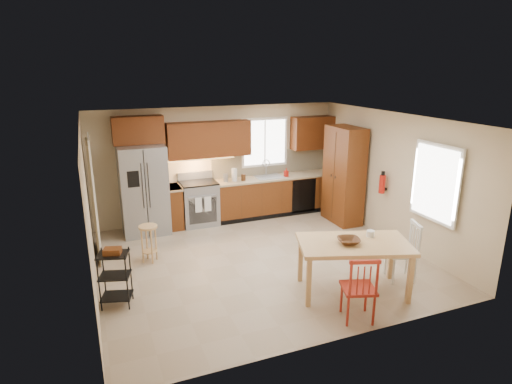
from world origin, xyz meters
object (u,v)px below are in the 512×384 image
(soap_bottle, at_px, (286,172))
(table_bowl, at_px, (348,244))
(chair_white, at_px, (402,252))
(table_jar, at_px, (370,235))
(pantry, at_px, (344,175))
(utility_cart, at_px, (115,279))
(bar_stool, at_px, (149,244))
(range_stove, at_px, (199,204))
(chair_red, at_px, (358,287))
(refrigerator, at_px, (144,190))
(fire_extinguisher, at_px, (382,184))
(dining_table, at_px, (353,268))

(soap_bottle, relative_size, table_bowl, 0.58)
(chair_white, bearing_deg, table_jar, 103.51)
(pantry, bearing_deg, utility_cart, -159.83)
(chair_white, relative_size, bar_stool, 1.44)
(range_stove, distance_m, chair_white, 4.36)
(table_bowl, height_order, utility_cart, table_bowl)
(pantry, height_order, bar_stool, pantry)
(range_stove, bearing_deg, soap_bottle, -2.40)
(table_bowl, bearing_deg, utility_cart, 164.31)
(pantry, relative_size, chair_red, 2.19)
(refrigerator, xyz_separation_m, utility_cart, (-0.79, -2.73, -0.49))
(fire_extinguisher, xyz_separation_m, utility_cart, (-5.12, -0.76, -0.68))
(chair_white, xyz_separation_m, utility_cart, (-4.32, 0.87, -0.06))
(utility_cart, bearing_deg, chair_red, -11.25)
(refrigerator, xyz_separation_m, pantry, (4.13, -0.93, 0.14))
(refrigerator, bearing_deg, chair_white, -45.60)
(utility_cart, bearing_deg, fire_extinguisher, 24.63)
(range_stove, height_order, bar_stool, range_stove)
(utility_cart, bearing_deg, chair_white, 4.84)
(chair_red, distance_m, bar_stool, 3.72)
(dining_table, relative_size, table_bowl, 4.94)
(refrigerator, relative_size, chair_red, 1.90)
(table_bowl, bearing_deg, pantry, 58.71)
(fire_extinguisher, distance_m, table_bowl, 2.52)
(fire_extinguisher, xyz_separation_m, table_bowl, (-1.86, -1.68, -0.29))
(range_stove, height_order, utility_cart, range_stove)
(table_jar, bearing_deg, range_stove, 116.29)
(soap_bottle, relative_size, chair_white, 0.20)
(range_stove, bearing_deg, utility_cart, -124.80)
(table_bowl, bearing_deg, soap_bottle, 78.98)
(chair_white, distance_m, table_jar, 0.69)
(bar_stool, distance_m, utility_cart, 1.46)
(dining_table, bearing_deg, table_jar, 34.46)
(soap_bottle, bearing_deg, refrigerator, 179.55)
(refrigerator, xyz_separation_m, fire_extinguisher, (4.33, -1.98, 0.19))
(table_bowl, xyz_separation_m, utility_cart, (-3.27, 0.92, -0.38))
(dining_table, relative_size, chair_white, 1.70)
(chair_red, bearing_deg, fire_extinguisher, 66.38)
(bar_stool, bearing_deg, table_jar, -20.12)
(chair_red, xyz_separation_m, bar_stool, (-2.36, 2.87, -0.15))
(soap_bottle, xyz_separation_m, table_bowl, (-0.71, -3.63, -0.19))
(refrigerator, height_order, table_bowl, refrigerator)
(pantry, xyz_separation_m, dining_table, (-1.55, -2.73, -0.65))
(fire_extinguisher, height_order, dining_table, fire_extinguisher)
(pantry, xyz_separation_m, chair_red, (-1.90, -3.38, -0.57))
(fire_extinguisher, bearing_deg, pantry, 100.78)
(soap_bottle, bearing_deg, table_bowl, -101.02)
(dining_table, height_order, utility_cart, utility_cart)
(range_stove, xyz_separation_m, pantry, (2.98, -0.99, 0.59))
(soap_bottle, height_order, chair_red, soap_bottle)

